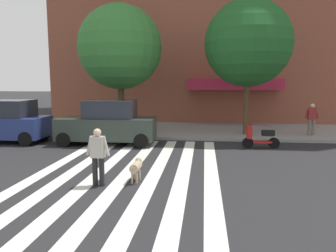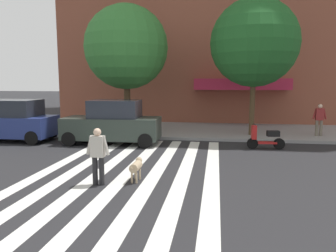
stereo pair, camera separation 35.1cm
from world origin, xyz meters
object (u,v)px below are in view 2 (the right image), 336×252
parked_car_near_curb (11,121)px  parked_car_behind_first (113,123)px  street_tree_nearest (126,47)px  street_tree_middle (254,43)px  parked_scooter (266,138)px  dog_on_leash (136,166)px  pedestrian_dog_walker (98,153)px  pedestrian_bystander (319,118)px

parked_car_near_curb → parked_car_behind_first: parked_car_behind_first is taller
street_tree_nearest → street_tree_middle: (6.83, -0.50, 0.08)m
street_tree_middle → parked_scooter: bearing=-83.8°
dog_on_leash → parked_car_behind_first: bearing=114.5°
parked_scooter → pedestrian_dog_walker: size_ratio=1.00×
parked_scooter → street_tree_nearest: 9.03m
pedestrian_dog_walker → dog_on_leash: (0.98, 0.53, -0.48)m
parked_car_near_curb → pedestrian_bystander: (15.26, 2.78, 0.09)m
parked_scooter → street_tree_middle: street_tree_middle is taller
dog_on_leash → pedestrian_bystander: 11.21m
parked_scooter → street_tree_nearest: (-7.15, 3.45, 4.31)m
street_tree_nearest → parked_scooter: bearing=-25.7°
street_tree_middle → parked_car_behind_first: bearing=-157.9°
parked_car_near_curb → pedestrian_bystander: size_ratio=2.62×
parked_scooter → pedestrian_bystander: pedestrian_bystander is taller
pedestrian_dog_walker → street_tree_middle: bearing=59.6°
dog_on_leash → pedestrian_bystander: pedestrian_bystander is taller
parked_scooter → street_tree_middle: 5.29m
street_tree_nearest → street_tree_middle: size_ratio=1.00×
street_tree_nearest → pedestrian_bystander: bearing=-2.4°
parked_car_near_curb → pedestrian_bystander: 15.51m
parked_car_near_curb → parked_scooter: (12.21, -0.24, -0.51)m
parked_car_behind_first → pedestrian_dog_walker: bearing=-75.8°
parked_scooter → pedestrian_dog_walker: (-5.46, -5.80, 0.45)m
pedestrian_dog_walker → parked_car_behind_first: bearing=104.2°
street_tree_nearest → dog_on_leash: 10.10m
parked_scooter → pedestrian_bystander: 4.33m
parked_scooter → parked_car_behind_first: bearing=178.0°
street_tree_middle → dog_on_leash: size_ratio=7.27×
pedestrian_dog_walker → pedestrian_bystander: bearing=46.0°
parked_car_behind_first → street_tree_middle: size_ratio=0.65×
parked_car_behind_first → parked_scooter: bearing=-2.0°
parked_car_behind_first → pedestrian_bystander: 10.41m
pedestrian_dog_walker → dog_on_leash: bearing=28.3°
parked_car_behind_first → pedestrian_bystander: parked_car_behind_first is taller
parked_car_behind_first → street_tree_middle: street_tree_middle is taller
street_tree_nearest → pedestrian_dog_walker: 10.16m
street_tree_middle → dog_on_leash: 10.21m
pedestrian_bystander → parked_car_near_curb: bearing=-169.7°
street_tree_nearest → pedestrian_bystander: street_tree_nearest is taller
parked_scooter → street_tree_middle: (-0.32, 2.94, 4.38)m
parked_car_near_curb → parked_car_behind_first: (5.23, 0.00, -0.02)m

